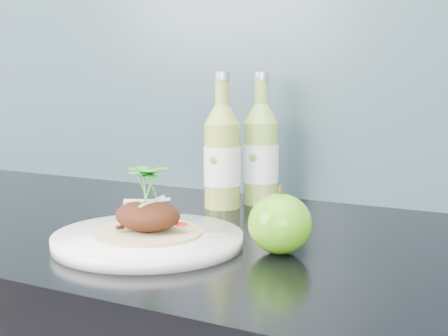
{
  "coord_description": "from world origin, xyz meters",
  "views": [
    {
      "loc": [
        0.45,
        0.94,
        1.12
      ],
      "look_at": [
        0.06,
        1.65,
        1.0
      ],
      "focal_mm": 50.0,
      "sensor_mm": 36.0,
      "label": 1
    }
  ],
  "objects": [
    {
      "name": "cider_bottle_right",
      "position": [
        -0.0,
        1.91,
        0.99
      ],
      "size": [
        0.07,
        0.07,
        0.23
      ],
      "rotation": [
        0.0,
        0.0,
        -0.12
      ],
      "color": "#8CB74C",
      "rests_on": "kitchen_counter"
    },
    {
      "name": "pork_taco",
      "position": [
        -0.02,
        1.59,
        0.94
      ],
      "size": [
        0.14,
        0.14,
        0.1
      ],
      "color": "tan",
      "rests_on": "dinner_plate"
    },
    {
      "name": "cider_bottle_left",
      "position": [
        -0.05,
        1.85,
        0.99
      ],
      "size": [
        0.08,
        0.08,
        0.23
      ],
      "rotation": [
        0.0,
        0.0,
        0.4
      ],
      "color": "#96A645",
      "rests_on": "kitchen_counter"
    },
    {
      "name": "subway_backsplash",
      "position": [
        0.0,
        1.99,
        1.25
      ],
      "size": [
        4.0,
        0.02,
        0.7
      ],
      "primitive_type": "cube",
      "color": "#648E9D",
      "rests_on": "kitchen_counter"
    },
    {
      "name": "green_apple",
      "position": [
        0.15,
        1.64,
        0.94
      ],
      "size": [
        0.1,
        0.1,
        0.09
      ],
      "rotation": [
        0.0,
        0.0,
        -0.37
      ],
      "color": "#43920F",
      "rests_on": "kitchen_counter"
    },
    {
      "name": "dinner_plate",
      "position": [
        -0.02,
        1.59,
        0.91
      ],
      "size": [
        0.3,
        0.3,
        0.02
      ],
      "color": "white",
      "rests_on": "kitchen_counter"
    }
  ]
}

